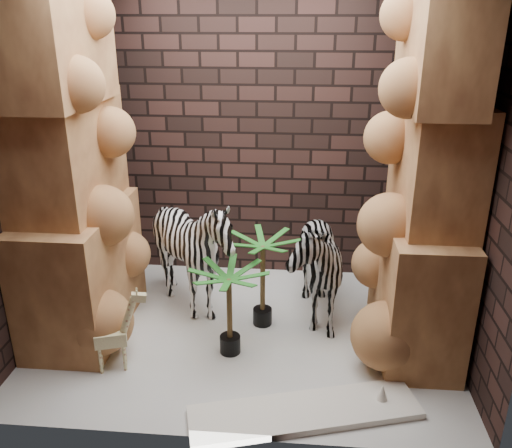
# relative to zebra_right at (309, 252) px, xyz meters

# --- Properties ---
(floor) EXTENTS (3.50, 3.50, 0.00)m
(floor) POSITION_rel_zebra_right_xyz_m (-0.54, -0.37, -0.63)
(floor) COLOR silver
(floor) RESTS_ON ground
(wall_back) EXTENTS (3.50, 0.00, 3.50)m
(wall_back) POSITION_rel_zebra_right_xyz_m (-0.54, 0.88, 0.87)
(wall_back) COLOR black
(wall_back) RESTS_ON ground
(wall_front) EXTENTS (3.50, 0.00, 3.50)m
(wall_front) POSITION_rel_zebra_right_xyz_m (-0.54, -1.62, 0.87)
(wall_front) COLOR black
(wall_front) RESTS_ON ground
(wall_left) EXTENTS (0.00, 3.00, 3.00)m
(wall_left) POSITION_rel_zebra_right_xyz_m (-2.29, -0.37, 0.87)
(wall_left) COLOR black
(wall_left) RESTS_ON ground
(wall_right) EXTENTS (0.00, 3.00, 3.00)m
(wall_right) POSITION_rel_zebra_right_xyz_m (1.21, -0.37, 0.87)
(wall_right) COLOR black
(wall_right) RESTS_ON ground
(rock_pillar_left) EXTENTS (0.68, 1.30, 3.00)m
(rock_pillar_left) POSITION_rel_zebra_right_xyz_m (-1.94, -0.37, 0.87)
(rock_pillar_left) COLOR tan
(rock_pillar_left) RESTS_ON floor
(rock_pillar_right) EXTENTS (0.58, 1.25, 3.00)m
(rock_pillar_right) POSITION_rel_zebra_right_xyz_m (0.88, -0.37, 0.87)
(rock_pillar_right) COLOR tan
(rock_pillar_right) RESTS_ON floor
(zebra_right) EXTENTS (0.75, 1.15, 1.27)m
(zebra_right) POSITION_rel_zebra_right_xyz_m (0.00, 0.00, 0.00)
(zebra_right) COLOR white
(zebra_right) RESTS_ON floor
(zebra_left) EXTENTS (1.03, 1.25, 1.09)m
(zebra_left) POSITION_rel_zebra_right_xyz_m (-1.03, -0.05, -0.09)
(zebra_left) COLOR white
(zebra_left) RESTS_ON floor
(giraffe_toy) EXTENTS (0.38, 0.22, 0.70)m
(giraffe_toy) POSITION_rel_zebra_right_xyz_m (-1.51, -0.97, -0.28)
(giraffe_toy) COLOR beige
(giraffe_toy) RESTS_ON floor
(palm_front) EXTENTS (0.36, 0.36, 0.86)m
(palm_front) POSITION_rel_zebra_right_xyz_m (-0.39, -0.21, -0.20)
(palm_front) COLOR #145820
(palm_front) RESTS_ON floor
(palm_back) EXTENTS (0.36, 0.36, 0.77)m
(palm_back) POSITION_rel_zebra_right_xyz_m (-0.63, -0.66, -0.25)
(palm_back) COLOR #145820
(palm_back) RESTS_ON floor
(surfboard) EXTENTS (1.66, 0.82, 0.05)m
(surfboard) POSITION_rel_zebra_right_xyz_m (-0.01, -1.35, -0.61)
(surfboard) COLOR white
(surfboard) RESTS_ON floor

